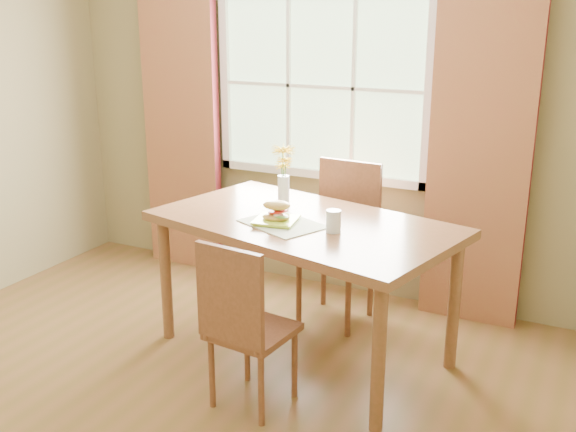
{
  "coord_description": "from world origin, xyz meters",
  "views": [
    {
      "loc": [
        1.94,
        -2.54,
        2.03
      ],
      "look_at": [
        0.27,
        0.8,
        0.88
      ],
      "focal_mm": 42.0,
      "sensor_mm": 36.0,
      "label": 1
    }
  ],
  "objects_px": {
    "flower_vase": "(284,169)",
    "croissant_sandwich": "(276,211)",
    "dining_table": "(304,234)",
    "water_glass": "(333,222)",
    "chair_far": "(342,234)",
    "chair_near": "(244,320)"
  },
  "relations": [
    {
      "from": "dining_table",
      "to": "croissant_sandwich",
      "type": "distance_m",
      "value": 0.24
    },
    {
      "from": "croissant_sandwich",
      "to": "flower_vase",
      "type": "height_order",
      "value": "flower_vase"
    },
    {
      "from": "dining_table",
      "to": "chair_near",
      "type": "xyz_separation_m",
      "value": [
        -0.01,
        -0.7,
        -0.25
      ]
    },
    {
      "from": "water_glass",
      "to": "dining_table",
      "type": "bearing_deg",
      "value": 152.34
    },
    {
      "from": "croissant_sandwich",
      "to": "chair_far",
      "type": "bearing_deg",
      "value": 62.84
    },
    {
      "from": "dining_table",
      "to": "chair_far",
      "type": "bearing_deg",
      "value": 102.56
    },
    {
      "from": "flower_vase",
      "to": "chair_near",
      "type": "bearing_deg",
      "value": -75.18
    },
    {
      "from": "chair_far",
      "to": "dining_table",
      "type": "bearing_deg",
      "value": -86.95
    },
    {
      "from": "chair_near",
      "to": "croissant_sandwich",
      "type": "relative_size",
      "value": 5.02
    },
    {
      "from": "chair_near",
      "to": "water_glass",
      "type": "bearing_deg",
      "value": 73.06
    },
    {
      "from": "dining_table",
      "to": "water_glass",
      "type": "distance_m",
      "value": 0.3
    },
    {
      "from": "dining_table",
      "to": "flower_vase",
      "type": "xyz_separation_m",
      "value": [
        -0.26,
        0.25,
        0.31
      ]
    },
    {
      "from": "water_glass",
      "to": "flower_vase",
      "type": "relative_size",
      "value": 0.33
    },
    {
      "from": "chair_far",
      "to": "water_glass",
      "type": "relative_size",
      "value": 8.56
    },
    {
      "from": "dining_table",
      "to": "croissant_sandwich",
      "type": "relative_size",
      "value": 10.28
    },
    {
      "from": "flower_vase",
      "to": "chair_far",
      "type": "bearing_deg",
      "value": 52.46
    },
    {
      "from": "dining_table",
      "to": "croissant_sandwich",
      "type": "height_order",
      "value": "croissant_sandwich"
    },
    {
      "from": "chair_far",
      "to": "flower_vase",
      "type": "distance_m",
      "value": 0.66
    },
    {
      "from": "dining_table",
      "to": "water_glass",
      "type": "relative_size",
      "value": 15.39
    },
    {
      "from": "croissant_sandwich",
      "to": "chair_near",
      "type": "bearing_deg",
      "value": -97.46
    },
    {
      "from": "flower_vase",
      "to": "croissant_sandwich",
      "type": "bearing_deg",
      "value": -68.87
    },
    {
      "from": "dining_table",
      "to": "chair_far",
      "type": "relative_size",
      "value": 1.8
    }
  ]
}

